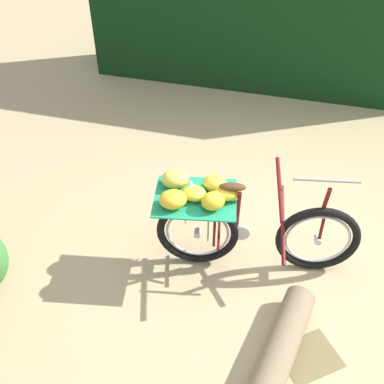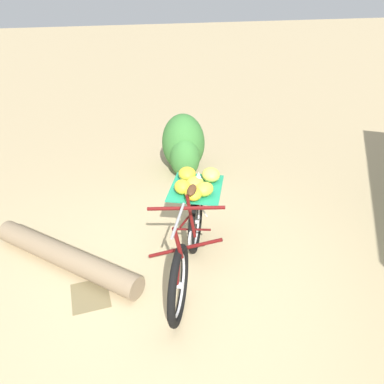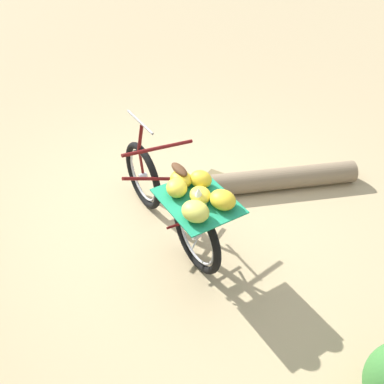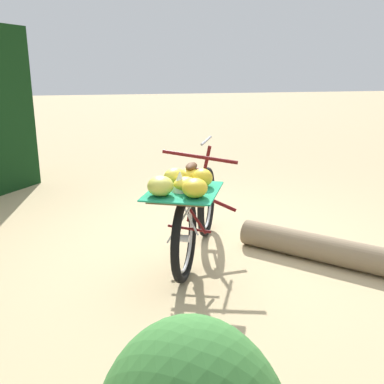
% 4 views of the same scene
% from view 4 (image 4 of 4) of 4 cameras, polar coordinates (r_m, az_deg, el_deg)
% --- Properties ---
extents(ground_plane, '(60.00, 60.00, 0.00)m').
position_cam_4_polar(ground_plane, '(4.35, 0.89, -7.17)').
color(ground_plane, tan).
extents(bicycle, '(1.72, 1.08, 1.03)m').
position_cam_4_polar(bicycle, '(3.82, 0.13, -1.98)').
color(bicycle, black).
rests_on(bicycle, ground_plane).
extents(fallen_log, '(1.63, 1.46, 0.25)m').
position_cam_4_polar(fallen_log, '(4.11, 19.42, -7.65)').
color(fallen_log, '#7F6B51').
rests_on(fallen_log, ground_plane).
extents(leaf_litter_patch, '(0.44, 0.36, 0.01)m').
position_cam_4_polar(leaf_litter_patch, '(4.48, 13.27, -6.86)').
color(leaf_litter_patch, olive).
rests_on(leaf_litter_patch, ground_plane).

